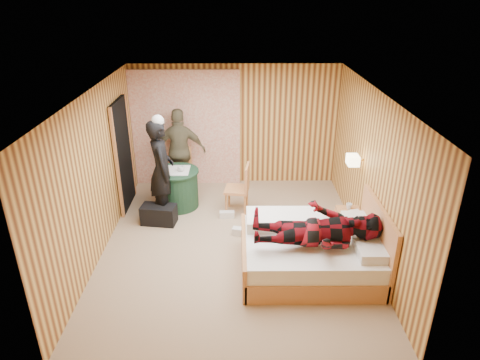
{
  "coord_description": "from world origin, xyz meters",
  "views": [
    {
      "loc": [
        0.05,
        -5.97,
        3.87
      ],
      "look_at": [
        0.09,
        0.23,
        1.05
      ],
      "focal_mm": 32.0,
      "sensor_mm": 36.0,
      "label": 1
    }
  ],
  "objects_px": {
    "bed": "(311,252)",
    "man_on_bed": "(318,221)",
    "woman_standing": "(162,170)",
    "round_table": "(177,188)",
    "man_at_table": "(180,151)",
    "wall_lamp": "(353,160)",
    "nightstand": "(349,226)",
    "chair_near": "(241,185)",
    "duffel_bag": "(159,214)",
    "chair_far": "(181,166)"
  },
  "relations": [
    {
      "from": "chair_near",
      "to": "man_on_bed",
      "type": "relative_size",
      "value": 0.53
    },
    {
      "from": "woman_standing",
      "to": "nightstand",
      "type": "bearing_deg",
      "value": -119.81
    },
    {
      "from": "duffel_bag",
      "to": "bed",
      "type": "bearing_deg",
      "value": -21.05
    },
    {
      "from": "wall_lamp",
      "to": "bed",
      "type": "xyz_separation_m",
      "value": [
        -0.8,
        -1.14,
        -0.99
      ]
    },
    {
      "from": "round_table",
      "to": "man_at_table",
      "type": "relative_size",
      "value": 0.49
    },
    {
      "from": "man_at_table",
      "to": "round_table",
      "type": "bearing_deg",
      "value": 89.53
    },
    {
      "from": "duffel_bag",
      "to": "woman_standing",
      "type": "height_order",
      "value": "woman_standing"
    },
    {
      "from": "duffel_bag",
      "to": "wall_lamp",
      "type": "bearing_deg",
      "value": 3.85
    },
    {
      "from": "duffel_bag",
      "to": "chair_near",
      "type": "bearing_deg",
      "value": 23.55
    },
    {
      "from": "duffel_bag",
      "to": "man_on_bed",
      "type": "distance_m",
      "value": 3.07
    },
    {
      "from": "wall_lamp",
      "to": "duffel_bag",
      "type": "relative_size",
      "value": 0.43
    },
    {
      "from": "duffel_bag",
      "to": "woman_standing",
      "type": "distance_m",
      "value": 0.8
    },
    {
      "from": "round_table",
      "to": "duffel_bag",
      "type": "height_order",
      "value": "round_table"
    },
    {
      "from": "round_table",
      "to": "chair_far",
      "type": "distance_m",
      "value": 0.69
    },
    {
      "from": "chair_near",
      "to": "man_at_table",
      "type": "bearing_deg",
      "value": -120.77
    },
    {
      "from": "bed",
      "to": "duffel_bag",
      "type": "relative_size",
      "value": 3.28
    },
    {
      "from": "woman_standing",
      "to": "man_on_bed",
      "type": "relative_size",
      "value": 1.04
    },
    {
      "from": "chair_near",
      "to": "man_on_bed",
      "type": "bearing_deg",
      "value": 34.75
    },
    {
      "from": "woman_standing",
      "to": "man_on_bed",
      "type": "distance_m",
      "value": 3.07
    },
    {
      "from": "round_table",
      "to": "woman_standing",
      "type": "xyz_separation_m",
      "value": [
        -0.2,
        -0.39,
        0.54
      ]
    },
    {
      "from": "wall_lamp",
      "to": "duffel_bag",
      "type": "xyz_separation_m",
      "value": [
        -3.27,
        0.24,
        -1.13
      ]
    },
    {
      "from": "woman_standing",
      "to": "man_on_bed",
      "type": "xyz_separation_m",
      "value": [
        2.44,
        -1.87,
        0.04
      ]
    },
    {
      "from": "chair_near",
      "to": "woman_standing",
      "type": "relative_size",
      "value": 0.52
    },
    {
      "from": "round_table",
      "to": "man_on_bed",
      "type": "xyz_separation_m",
      "value": [
        2.24,
        -2.26,
        0.58
      ]
    },
    {
      "from": "bed",
      "to": "man_at_table",
      "type": "xyz_separation_m",
      "value": [
        -2.22,
        2.74,
        0.56
      ]
    },
    {
      "from": "man_at_table",
      "to": "chair_far",
      "type": "bearing_deg",
      "value": 89.4
    },
    {
      "from": "bed",
      "to": "round_table",
      "type": "distance_m",
      "value": 3.01
    },
    {
      "from": "wall_lamp",
      "to": "bed",
      "type": "height_order",
      "value": "wall_lamp"
    },
    {
      "from": "round_table",
      "to": "man_on_bed",
      "type": "distance_m",
      "value": 3.24
    },
    {
      "from": "chair_near",
      "to": "chair_far",
      "type": "bearing_deg",
      "value": -119.72
    },
    {
      "from": "bed",
      "to": "man_at_table",
      "type": "bearing_deg",
      "value": 128.98
    },
    {
      "from": "bed",
      "to": "chair_near",
      "type": "bearing_deg",
      "value": 119.49
    },
    {
      "from": "nightstand",
      "to": "chair_far",
      "type": "distance_m",
      "value": 3.55
    },
    {
      "from": "man_at_table",
      "to": "man_on_bed",
      "type": "xyz_separation_m",
      "value": [
        2.24,
        -2.97,
        0.1
      ]
    },
    {
      "from": "bed",
      "to": "man_on_bed",
      "type": "xyz_separation_m",
      "value": [
        0.02,
        -0.23,
        0.65
      ]
    },
    {
      "from": "woman_standing",
      "to": "round_table",
      "type": "bearing_deg",
      "value": -41.16
    },
    {
      "from": "round_table",
      "to": "woman_standing",
      "type": "distance_m",
      "value": 0.7
    },
    {
      "from": "nightstand",
      "to": "round_table",
      "type": "bearing_deg",
      "value": 157.19
    },
    {
      "from": "chair_near",
      "to": "woman_standing",
      "type": "xyz_separation_m",
      "value": [
        -1.41,
        -0.14,
        0.37
      ]
    },
    {
      "from": "nightstand",
      "to": "chair_near",
      "type": "height_order",
      "value": "chair_near"
    },
    {
      "from": "nightstand",
      "to": "man_on_bed",
      "type": "xyz_separation_m",
      "value": [
        -0.73,
        -1.01,
        0.69
      ]
    },
    {
      "from": "duffel_bag",
      "to": "round_table",
      "type": "bearing_deg",
      "value": 76.77
    },
    {
      "from": "bed",
      "to": "duffel_bag",
      "type": "height_order",
      "value": "bed"
    },
    {
      "from": "chair_far",
      "to": "bed",
      "type": "bearing_deg",
      "value": -50.71
    },
    {
      "from": "nightstand",
      "to": "round_table",
      "type": "distance_m",
      "value": 3.23
    },
    {
      "from": "chair_far",
      "to": "duffel_bag",
      "type": "distance_m",
      "value": 1.4
    },
    {
      "from": "wall_lamp",
      "to": "round_table",
      "type": "relative_size",
      "value": 0.31
    },
    {
      "from": "woman_standing",
      "to": "man_at_table",
      "type": "height_order",
      "value": "woman_standing"
    },
    {
      "from": "nightstand",
      "to": "round_table",
      "type": "height_order",
      "value": "round_table"
    },
    {
      "from": "round_table",
      "to": "woman_standing",
      "type": "relative_size",
      "value": 0.46
    }
  ]
}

